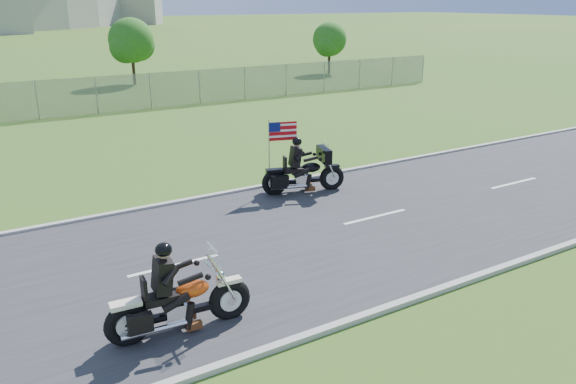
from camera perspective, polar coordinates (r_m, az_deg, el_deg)
ground at (r=14.14m, az=-3.82°, el=-5.75°), size 420.00×420.00×0.00m
road at (r=14.13m, az=-3.82°, el=-5.68°), size 120.00×8.00×0.04m
curb_north at (r=17.57m, az=-9.93°, el=-0.79°), size 120.00×0.18×0.12m
curb_south at (r=11.09m, az=6.12°, el=-13.01°), size 120.00×0.18×0.12m
tree_fence_near at (r=43.26m, az=-15.59°, el=14.40°), size 3.52×3.28×4.75m
tree_fence_far at (r=48.44m, az=4.26°, el=15.04°), size 3.08×2.87×4.20m
motorcycle_lead at (r=10.72m, az=-11.14°, el=-11.14°), size 2.79×0.78×1.88m
motorcycle_follow at (r=17.92m, az=1.56°, el=1.84°), size 2.70×1.24×2.30m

